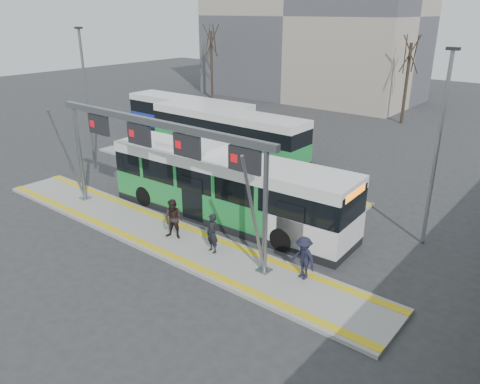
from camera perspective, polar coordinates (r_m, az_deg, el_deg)
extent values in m
plane|color=#2D2D30|center=(21.77, -9.36, -5.42)|extent=(120.00, 120.00, 0.00)
cube|color=gray|center=(21.74, -9.37, -5.24)|extent=(22.00, 3.00, 0.15)
cube|color=gray|center=(29.56, -3.13, 2.35)|extent=(20.00, 3.00, 0.15)
cube|color=yellow|center=(22.39, -7.21, -4.04)|extent=(22.00, 0.35, 0.02)
cube|color=yellow|center=(21.05, -11.71, -6.09)|extent=(22.00, 0.35, 0.02)
cube|color=yellow|center=(30.35, -1.68, 3.06)|extent=(20.00, 0.35, 0.02)
cylinder|color=slate|center=(25.90, -18.96, 4.46)|extent=(0.20, 0.20, 5.05)
cube|color=slate|center=(26.69, -18.33, -0.66)|extent=(0.50, 0.50, 0.06)
cylinder|color=slate|center=(25.56, -20.27, 4.07)|extent=(0.12, 1.46, 4.90)
cylinder|color=slate|center=(17.45, 3.10, -2.44)|extent=(0.20, 0.20, 5.05)
cube|color=slate|center=(18.60, 2.95, -9.49)|extent=(0.50, 0.50, 0.06)
cylinder|color=slate|center=(16.93, 1.71, -3.19)|extent=(0.12, 1.46, 4.90)
cube|color=slate|center=(20.55, -10.55, 8.35)|extent=(13.00, 0.25, 0.30)
cube|color=black|center=(23.82, -16.84, 7.85)|extent=(1.50, 0.12, 0.95)
cube|color=red|center=(24.15, -17.60, 7.94)|extent=(0.32, 0.02, 0.32)
cube|color=black|center=(21.47, -12.20, 6.86)|extent=(1.50, 0.12, 0.95)
cube|color=red|center=(21.77, -13.10, 6.98)|extent=(0.32, 0.02, 0.32)
cube|color=black|center=(19.29, -6.48, 5.57)|extent=(1.50, 0.12, 0.95)
cube|color=red|center=(19.56, -7.57, 5.74)|extent=(0.32, 0.02, 0.32)
cube|color=black|center=(17.37, 0.55, 3.91)|extent=(1.50, 0.12, 0.95)
cube|color=red|center=(17.58, -0.75, 4.13)|extent=(0.32, 0.02, 0.32)
cube|color=#A59A89|center=(56.56, 8.90, 20.48)|extent=(24.00, 12.00, 18.00)
cube|color=black|center=(23.22, -1.53, -2.82)|extent=(13.08, 3.38, 0.38)
cube|color=#1D883B|center=(22.90, -1.55, -0.98)|extent=(13.08, 3.38, 1.24)
cube|color=black|center=(22.48, -1.57, 1.76)|extent=(13.07, 3.30, 1.08)
cube|color=white|center=(22.22, -1.60, 3.73)|extent=(13.08, 3.38, 0.54)
cube|color=orange|center=(19.22, 13.87, -0.16)|extent=(0.14, 1.93, 0.30)
cube|color=white|center=(23.43, -5.81, 5.66)|extent=(3.33, 2.08, 0.32)
cylinder|color=black|center=(25.13, -11.49, -0.46)|extent=(1.09, 0.38, 1.08)
cylinder|color=black|center=(26.71, -7.66, 1.12)|extent=(1.09, 0.38, 1.08)
cylinder|color=black|center=(20.18, 5.14, -5.74)|extent=(1.09, 0.38, 1.08)
cylinder|color=black|center=(22.12, 8.45, -3.35)|extent=(1.09, 0.38, 1.08)
cube|color=black|center=(33.68, -1.55, 4.97)|extent=(12.36, 2.63, 0.36)
cube|color=#1D883B|center=(33.47, -1.56, 6.24)|extent=(12.36, 2.63, 1.18)
cube|color=black|center=(33.19, -1.58, 8.08)|extent=(12.36, 2.55, 1.03)
cube|color=white|center=(33.02, -1.59, 9.39)|extent=(12.36, 2.63, 0.51)
cylinder|color=black|center=(35.67, -8.11, 6.26)|extent=(1.03, 0.31, 1.03)
cylinder|color=black|center=(37.24, -5.50, 7.02)|extent=(1.03, 0.31, 1.03)
cylinder|color=black|center=(30.50, 2.35, 3.85)|extent=(1.03, 0.31, 1.03)
cylinder|color=black|center=(32.32, 4.83, 4.81)|extent=(1.03, 0.31, 1.03)
cube|color=black|center=(39.09, -6.14, 7.18)|extent=(11.57, 2.78, 0.35)
cube|color=#1B2BA6|center=(38.91, -6.18, 8.25)|extent=(11.57, 2.78, 1.15)
cube|color=black|center=(38.68, -6.25, 9.80)|extent=(11.57, 2.70, 1.00)
cube|color=white|center=(38.54, -6.29, 10.90)|extent=(11.57, 2.78, 0.50)
cylinder|color=black|center=(41.12, -11.37, 8.06)|extent=(1.01, 0.32, 1.00)
cylinder|color=black|center=(42.58, -9.08, 8.67)|extent=(1.01, 0.32, 1.00)
cylinder|color=black|center=(35.93, -3.39, 6.53)|extent=(1.01, 0.32, 1.00)
cylinder|color=black|center=(37.60, -1.12, 7.24)|extent=(1.01, 0.32, 1.00)
imported|color=black|center=(19.59, -3.39, -5.05)|extent=(0.69, 0.51, 1.71)
imported|color=black|center=(20.89, -8.09, -3.31)|extent=(1.07, 0.96, 1.82)
imported|color=#1A1B2F|center=(17.88, 7.75, -7.96)|extent=(1.24, 0.90, 1.72)
cylinder|color=#382B21|center=(47.62, 17.16, 13.34)|extent=(0.28, 0.28, 7.53)
cylinder|color=#382B21|center=(44.94, 19.60, 12.29)|extent=(0.28, 0.28, 7.01)
cylinder|color=#382B21|center=(54.64, -3.48, 15.11)|extent=(0.28, 0.28, 7.46)
cylinder|color=slate|center=(30.92, -18.12, 10.38)|extent=(0.16, 0.16, 8.69)
cube|color=black|center=(30.47, -19.10, 18.39)|extent=(0.50, 0.25, 0.12)
cylinder|color=slate|center=(21.01, 22.83, 4.36)|extent=(0.16, 0.16, 8.31)
cube|color=black|center=(20.31, 24.56, 15.61)|extent=(0.50, 0.25, 0.12)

